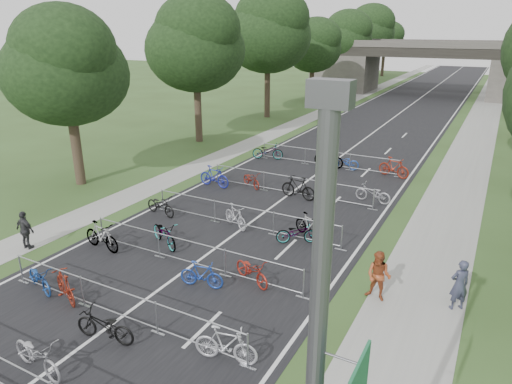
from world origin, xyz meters
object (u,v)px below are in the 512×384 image
Objects in this scene: overpass_bridge at (428,68)px; pedestrian_c at (25,230)px; pedestrian_a at (459,285)px; pedestrian_b at (379,276)px.

overpass_bridge is 56.44m from pedestrian_c.
overpass_bridge is at bearing -115.95° from pedestrian_a.
overpass_bridge is at bearing 104.62° from pedestrian_b.
pedestrian_a is 1.01× the size of pedestrian_b.
pedestrian_a is 1.07× the size of pedestrian_c.
pedestrian_b is 13.95m from pedestrian_c.
pedestrian_c is at bearing -96.93° from overpass_bridge.
pedestrian_a is at bearing -80.01° from overpass_bridge.
pedestrian_c is at bearing -22.75° from pedestrian_a.
overpass_bridge reaches higher than pedestrian_b.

